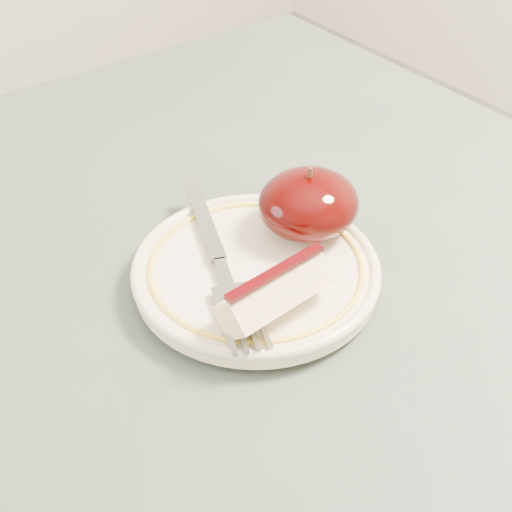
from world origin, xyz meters
TOP-DOWN VIEW (x-y plane):
  - table at (0.00, 0.00)m, footprint 0.90×0.90m
  - plate at (0.08, 0.03)m, footprint 0.19×0.19m
  - apple_half at (0.14, 0.04)m, footprint 0.08×0.08m
  - apple_wedge at (0.06, -0.02)m, footprint 0.08×0.04m
  - fork at (0.06, 0.04)m, footprint 0.09×0.19m

SIDE VIEW (x-z plane):
  - table at x=0.00m, z-range 0.29..1.04m
  - plate at x=0.08m, z-range 0.75..0.77m
  - fork at x=0.06m, z-range 0.77..0.77m
  - apple_wedge at x=0.06m, z-range 0.77..0.81m
  - apple_half at x=0.14m, z-range 0.76..0.82m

